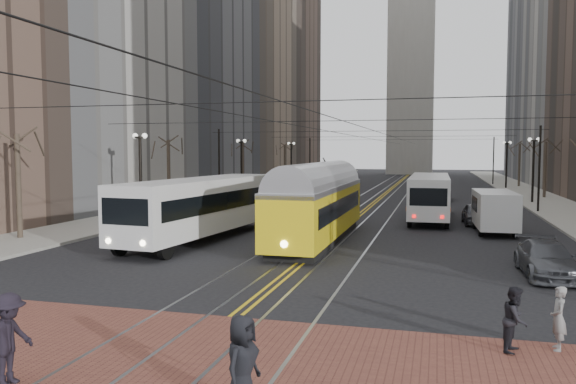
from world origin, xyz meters
The scene contains 24 objects.
ground centered at (0.00, 0.00, 0.00)m, with size 260.00×260.00×0.00m, color black.
sidewalk_left centered at (-15.00, 45.00, 0.07)m, with size 5.00×140.00×0.15m, color gray.
sidewalk_right centered at (15.00, 45.00, 0.07)m, with size 5.00×140.00×0.15m, color gray.
crosswalk_band centered at (0.00, -4.00, 0.01)m, with size 25.00×6.00×0.01m, color brown.
streetcar_rails centered at (0.00, 45.00, 0.00)m, with size 4.80×130.00×0.02m, color gray.
centre_lines centered at (0.00, 45.00, 0.01)m, with size 0.42×130.00×0.01m, color gold.
building_left_mid centered at (-25.50, 46.00, 17.00)m, with size 16.00×20.00×34.00m, color slate.
building_left_midfar centered at (-27.50, 66.00, 26.00)m, with size 20.00×20.00×52.00m, color gray.
building_left_far centered at (-25.50, 86.00, 20.00)m, with size 16.00×20.00×40.00m, color brown.
building_right_far centered at (25.50, 86.00, 20.00)m, with size 16.00×20.00×40.00m, color slate.
lamp_posts centered at (0.00, 28.75, 2.80)m, with size 27.60×57.20×5.60m.
street_trees centered at (0.00, 35.25, 2.80)m, with size 31.68×53.28×5.60m.
trolley_wires centered at (0.00, 34.83, 3.77)m, with size 25.96×120.00×6.60m.
transit_bus centered at (-6.48, 11.56, 1.62)m, with size 2.70×12.98×3.24m, color silver.
streetcar centered at (-0.50, 12.97, 1.58)m, with size 2.50×13.44×3.17m, color yellow.
rear_bus centered at (5.00, 23.82, 1.50)m, with size 2.50×11.52×3.00m, color silver.
cargo_van centered at (8.69, 18.19, 1.19)m, with size 2.08×5.40×2.39m, color silver.
sedan_grey centered at (7.92, 22.00, 0.67)m, with size 1.57×3.90×1.33m, color #414349.
sedan_silver centered at (5.69, 39.12, 0.85)m, with size 1.79×5.14×1.69m, color #9A9EA1.
sedan_parked centered at (9.50, 6.93, 0.65)m, with size 1.82×4.48×1.30m, color #46484F.
pedestrian_a centered at (2.20, -6.50, 0.92)m, with size 0.88×0.57×1.81m, color black.
pedestrian_b centered at (8.31, -1.50, 0.77)m, with size 0.55×0.36×1.52m, color gray.
pedestrian_c centered at (7.31, -1.88, 0.78)m, with size 0.75×0.58×1.54m, color black.
pedestrian_d centered at (-2.75, -6.50, 0.95)m, with size 1.21×0.69×1.87m, color black.
Camera 1 is at (5.48, -15.65, 4.71)m, focal length 35.00 mm.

